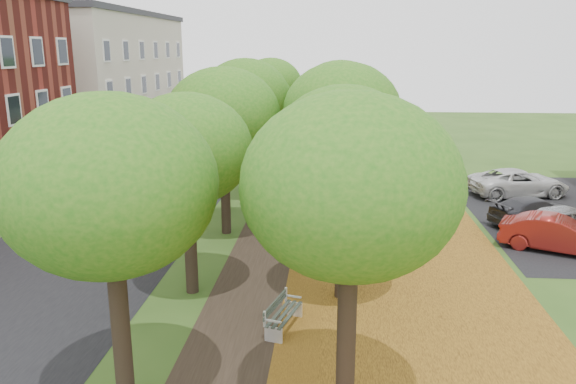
% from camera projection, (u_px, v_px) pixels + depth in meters
% --- Properties ---
extents(street_asphalt, '(8.00, 70.00, 0.01)m').
position_uv_depth(street_asphalt, '(131.00, 210.00, 27.33)').
color(street_asphalt, black).
rests_on(street_asphalt, ground).
extents(footpath, '(3.20, 70.00, 0.01)m').
position_uv_depth(footpath, '(284.00, 214.00, 26.76)').
color(footpath, black).
rests_on(footpath, ground).
extents(leaf_verge, '(7.50, 70.00, 0.01)m').
position_uv_depth(leaf_verge, '(389.00, 216.00, 26.38)').
color(leaf_verge, '#A16D1D').
rests_on(leaf_verge, ground).
extents(parking_lot, '(9.00, 16.00, 0.01)m').
position_uv_depth(parking_lot, '(568.00, 214.00, 26.70)').
color(parking_lot, black).
rests_on(parking_lot, ground).
extents(tree_row_west, '(4.37, 34.37, 6.73)m').
position_uv_depth(tree_row_west, '(236.00, 112.00, 25.72)').
color(tree_row_west, black).
rests_on(tree_row_west, ground).
extents(tree_row_east, '(4.37, 34.37, 6.73)m').
position_uv_depth(tree_row_east, '(341.00, 112.00, 25.35)').
color(tree_row_east, black).
rests_on(tree_row_east, ground).
extents(building_cream, '(10.30, 20.30, 10.40)m').
position_uv_depth(building_cream, '(88.00, 80.00, 44.13)').
color(building_cream, beige).
rests_on(building_cream, ground).
extents(bench, '(0.98, 1.86, 0.84)m').
position_uv_depth(bench, '(282.00, 314.00, 15.75)').
color(bench, '#242D27').
rests_on(bench, ground).
extents(car_silver, '(4.67, 3.37, 1.48)m').
position_uv_depth(car_silver, '(568.00, 222.00, 23.03)').
color(car_silver, '#A7A8AC').
rests_on(car_silver, ground).
extents(car_red, '(4.41, 3.05, 1.38)m').
position_uv_depth(car_red, '(557.00, 234.00, 21.72)').
color(car_red, maroon).
rests_on(car_red, ground).
extents(car_grey, '(4.60, 3.34, 1.24)m').
position_uv_depth(car_grey, '(534.00, 211.00, 25.02)').
color(car_grey, '#2E2E33').
rests_on(car_grey, ground).
extents(car_white, '(5.56, 3.43, 1.44)m').
position_uv_depth(car_white, '(518.00, 183.00, 29.89)').
color(car_white, silver).
rests_on(car_white, ground).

